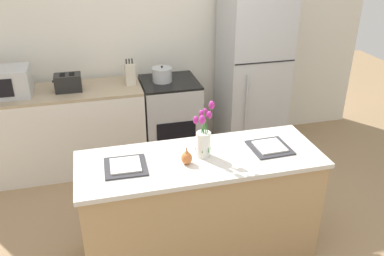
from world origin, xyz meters
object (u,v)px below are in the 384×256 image
stove_range (171,119)px  flower_vase (204,138)px  refrigerator (252,73)px  knife_block (130,74)px  toaster (68,83)px  cooking_pot (162,75)px  plate_setting_left (126,166)px  microwave (4,82)px  pear_figurine (187,157)px  plate_setting_right (270,147)px

stove_range → flower_vase: flower_vase is taller
refrigerator → knife_block: refrigerator is taller
toaster → knife_block: size_ratio=1.04×
cooking_pot → plate_setting_left: bearing=-109.5°
refrigerator → microwave: refrigerator is taller
flower_vase → cooking_pot: bearing=90.1°
refrigerator → pear_figurine: bearing=-125.2°
pear_figurine → knife_block: (-0.20, 1.68, 0.09)m
plate_setting_left → knife_block: size_ratio=1.11×
pear_figurine → plate_setting_left: pear_figurine is taller
plate_setting_left → toaster: bearing=104.1°
flower_vase → microwave: bearing=134.6°
plate_setting_left → cooking_pot: bearing=70.5°
plate_setting_left → pear_figurine: bearing=-7.5°
flower_vase → toaster: size_ratio=1.55×
knife_block → toaster: bearing=-175.7°
stove_range → microwave: 1.74m
plate_setting_left → refrigerator: bearing=45.1°
plate_setting_right → plate_setting_left: bearing=180.0°
knife_block → plate_setting_left: bearing=-98.1°
flower_vase → refrigerator: bearing=57.1°
refrigerator → knife_block: 1.37m
stove_range → plate_setting_left: 1.78m
refrigerator → cooking_pot: refrigerator is taller
knife_block → pear_figurine: bearing=-83.3°
refrigerator → flower_vase: 1.89m
toaster → knife_block: bearing=4.3°
knife_block → stove_range: bearing=-2.8°
pear_figurine → plate_setting_right: 0.67m
toaster → cooking_pot: cooking_pot is taller
plate_setting_left → plate_setting_right: size_ratio=1.00×
stove_range → plate_setting_left: (-0.65, -1.60, 0.44)m
toaster → microwave: 0.59m
refrigerator → pear_figurine: size_ratio=14.12×
pear_figurine → cooking_pot: cooking_pot is taller
plate_setting_left → knife_block: 1.64m
microwave → cooking_pot: bearing=0.3°
flower_vase → plate_setting_right: flower_vase is taller
stove_range → plate_setting_right: (0.45, -1.60, 0.44)m
refrigerator → toaster: refrigerator is taller
plate_setting_left → knife_block: bearing=81.9°
toaster → cooking_pot: (0.96, 0.03, -0.01)m
flower_vase → plate_setting_right: (0.52, -0.02, -0.14)m
stove_range → plate_setting_right: size_ratio=3.03×
cooking_pot → microwave: microwave is taller
pear_figurine → knife_block: knife_block is taller
pear_figurine → plate_setting_right: (0.66, 0.06, -0.04)m
stove_range → cooking_pot: (-0.08, 0.01, 0.53)m
pear_figurine → microwave: 2.18m
flower_vase → microwave: size_ratio=0.90×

